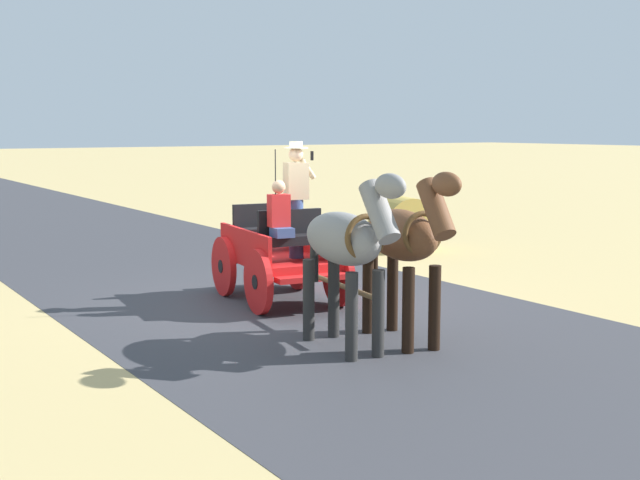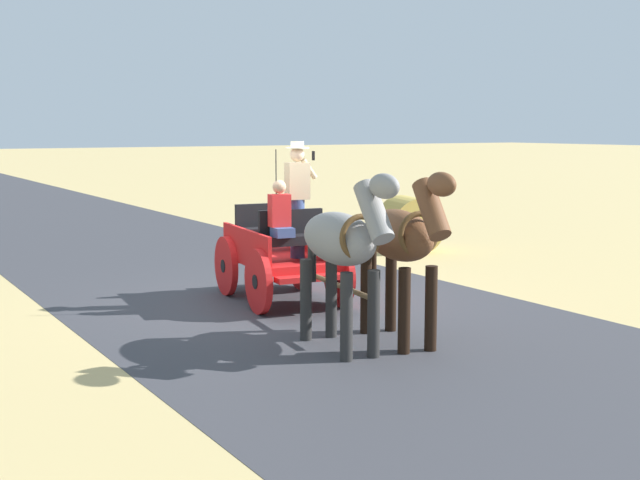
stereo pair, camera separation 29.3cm
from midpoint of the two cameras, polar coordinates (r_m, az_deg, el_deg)
name	(u,v)px [view 2 (the right image)]	position (r m, az deg, el deg)	size (l,w,h in m)	color
ground_plane	(279,301)	(13.35, -2.17, -4.10)	(200.00, 200.00, 0.00)	tan
road_surface	(279,300)	(13.35, -2.17, -4.09)	(6.63, 160.00, 0.01)	#38383D
horse_drawn_carriage	(283,250)	(13.14, -1.89, -0.68)	(1.69, 4.51, 2.50)	red
horse_near_side	(402,240)	(10.55, 6.35, 0.02)	(0.80, 2.15, 2.21)	brown
horse_off_side	(343,243)	(10.16, 2.39, -0.23)	(0.68, 2.14, 2.21)	gray
hay_bale	(410,224)	(18.63, 6.53, 1.07)	(1.20, 1.20, 1.10)	gold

